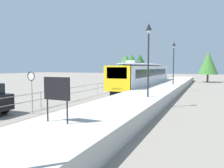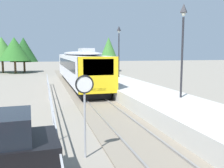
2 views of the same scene
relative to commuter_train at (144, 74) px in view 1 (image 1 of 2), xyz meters
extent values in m
plane|color=gray|center=(-3.00, -6.78, -2.15)|extent=(160.00, 160.00, 0.00)
cube|color=slate|center=(0.00, -6.78, -2.12)|extent=(3.20, 60.00, 0.06)
cube|color=slate|center=(-0.72, -6.78, -2.05)|extent=(0.08, 60.00, 0.08)
cube|color=slate|center=(0.72, -6.78, -2.05)|extent=(0.08, 60.00, 0.08)
cube|color=silver|center=(0.00, 0.11, -0.18)|extent=(2.80, 20.11, 2.55)
cube|color=yellow|center=(0.00, -9.85, -0.18)|extent=(2.80, 0.24, 2.55)
cube|color=black|center=(0.00, -9.93, 0.38)|extent=(2.13, 0.08, 1.12)
cube|color=black|center=(0.00, 0.11, 0.22)|extent=(2.82, 16.89, 0.92)
ellipsoid|color=#B2B5BA|center=(0.00, 0.11, 1.27)|extent=(2.69, 19.30, 0.44)
cube|color=#B2B5BA|center=(0.00, -4.92, 1.55)|extent=(1.10, 2.20, 0.36)
cube|color=#EAE5C6|center=(0.00, -9.92, -1.18)|extent=(1.00, 0.10, 0.20)
cube|color=black|center=(0.00, -7.55, -1.73)|extent=(2.24, 3.20, 0.55)
cube|color=black|center=(0.00, 7.76, -1.73)|extent=(2.24, 3.20, 0.55)
cube|color=#B7B5AD|center=(3.25, -6.78, -1.70)|extent=(3.90, 60.00, 0.90)
cylinder|color=#232328|center=(4.10, -13.71, 1.05)|extent=(0.12, 0.12, 4.60)
pyramid|color=#232328|center=(4.10, -13.71, 3.85)|extent=(0.34, 0.34, 0.50)
sphere|color=silver|center=(4.10, -13.71, 3.53)|extent=(0.24, 0.24, 0.24)
cylinder|color=#232328|center=(4.10, -1.15, 1.05)|extent=(0.12, 0.12, 4.60)
pyramid|color=#232328|center=(4.10, -1.15, 3.85)|extent=(0.34, 0.34, 0.50)
sphere|color=silver|center=(4.10, -1.15, 3.53)|extent=(0.24, 0.24, 0.24)
cylinder|color=#232328|center=(2.25, -22.39, -0.80)|extent=(0.06, 0.06, 0.90)
cylinder|color=#232328|center=(3.21, -22.39, -0.80)|extent=(0.06, 0.06, 0.90)
cube|color=black|center=(2.73, -22.39, 0.10)|extent=(1.20, 0.08, 0.90)
cylinder|color=#9EA0A5|center=(-2.35, -18.60, -1.05)|extent=(0.07, 0.07, 2.20)
cylinder|color=white|center=(-2.35, -18.62, 0.35)|extent=(0.60, 0.03, 0.60)
torus|color=black|center=(-2.35, -18.64, 0.35)|extent=(0.61, 0.05, 0.61)
cube|color=#9EA0A5|center=(-3.30, -16.78, -0.95)|extent=(0.05, 36.00, 0.05)
cube|color=#9EA0A5|center=(-3.30, -16.78, -1.46)|extent=(0.05, 36.00, 0.05)
cylinder|color=#9EA0A5|center=(-3.30, -16.78, -1.52)|extent=(0.06, 0.06, 1.25)
cylinder|color=#9EA0A5|center=(-3.30, -7.78, -1.52)|extent=(0.06, 0.06, 1.25)
cylinder|color=#9EA0A5|center=(-3.30, 1.22, -1.52)|extent=(0.06, 0.06, 1.25)
cylinder|color=black|center=(-4.13, -19.29, -1.79)|extent=(0.73, 0.28, 0.72)
cylinder|color=brown|center=(-8.27, 18.56, -1.08)|extent=(0.36, 0.36, 2.14)
cone|color=#286023|center=(-8.27, 18.56, 1.96)|extent=(5.13, 5.13, 3.93)
cylinder|color=brown|center=(-10.56, 20.87, -1.12)|extent=(0.36, 0.36, 2.07)
cone|color=#38702D|center=(-10.56, 20.87, 1.98)|extent=(5.38, 5.38, 4.13)
cylinder|color=brown|center=(8.11, 18.63, -1.33)|extent=(0.36, 0.36, 1.63)
cone|color=#38702D|center=(8.11, 18.63, 1.83)|extent=(3.84, 3.84, 4.69)
cylinder|color=brown|center=(-6.96, 20.94, -1.22)|extent=(0.36, 0.36, 1.86)
cone|color=#1E4C1E|center=(-6.96, 20.94, 1.87)|extent=(4.82, 4.82, 4.32)
camera|label=1|loc=(8.09, -29.05, 0.94)|focal=34.16mm
camera|label=2|loc=(-3.60, -26.59, 1.37)|focal=40.09mm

